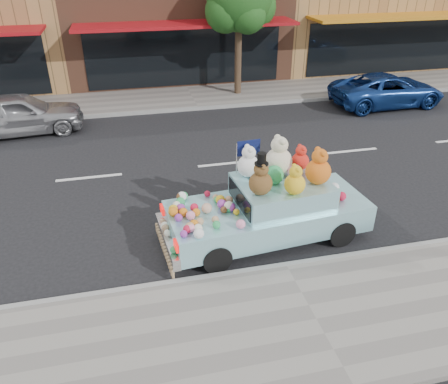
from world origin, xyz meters
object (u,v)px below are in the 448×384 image
object	(u,v)px
car_blue	(387,90)
car_silver	(19,114)
street_tree	(239,3)
art_car	(269,205)

from	to	relation	value
car_blue	car_silver	bearing A→B (deg)	87.74
street_tree	car_silver	distance (m)	9.26
car_blue	art_car	world-z (taller)	art_car
car_blue	art_car	bearing A→B (deg)	133.76
car_silver	car_blue	size ratio (longest dim) A/B	0.91
car_silver	car_blue	xyz separation A→B (m)	(13.85, -0.08, -0.08)
car_silver	art_car	bearing A→B (deg)	-146.40
street_tree	art_car	distance (m)	10.95
street_tree	car_silver	bearing A→B (deg)	-162.71
car_silver	car_blue	bearing A→B (deg)	-95.99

